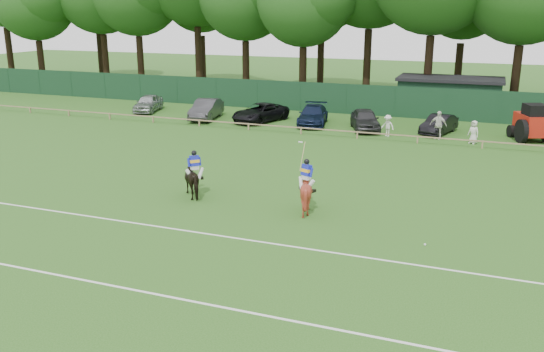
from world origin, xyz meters
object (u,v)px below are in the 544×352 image
at_px(horse_dark, 195,179).
at_px(suv_black, 260,113).
at_px(estate_black, 439,124).
at_px(horse_chestnut, 306,191).
at_px(utility_shed, 449,96).
at_px(sedan_navy, 313,115).
at_px(sedan_grey, 206,109).
at_px(sedan_silver, 148,103).
at_px(polo_ball, 425,245).
at_px(spectator_right, 474,132).
at_px(hatch_grey, 365,119).
at_px(spectator_mid, 438,125).
at_px(tractor, 532,123).
at_px(spectator_left, 388,126).

distance_m(horse_dark, suv_black, 18.71).
distance_m(suv_black, estate_black, 13.41).
distance_m(horse_chestnut, estate_black, 19.08).
bearing_deg(utility_shed, suv_black, -147.13).
bearing_deg(sedan_navy, horse_chestnut, -84.59).
relative_size(sedan_grey, sedan_navy, 0.95).
distance_m(sedan_silver, estate_black, 24.07).
bearing_deg(estate_black, polo_ball, -69.64).
bearing_deg(estate_black, spectator_right, -29.28).
xyz_separation_m(sedan_grey, sedan_navy, (8.59, 0.83, -0.06)).
relative_size(polo_ball, utility_shed, 0.01).
xyz_separation_m(suv_black, hatch_grey, (8.28, -0.27, 0.06)).
bearing_deg(spectator_mid, horse_chestnut, -94.30).
relative_size(spectator_right, polo_ball, 16.98).
bearing_deg(tractor, hatch_grey, 159.79).
height_order(sedan_grey, hatch_grey, sedan_grey).
height_order(estate_black, utility_shed, utility_shed).
bearing_deg(spectator_right, horse_dark, -94.88).
xyz_separation_m(horse_dark, horse_chestnut, (5.47, -0.11, 0.08)).
relative_size(horse_dark, estate_black, 0.49).
bearing_deg(horse_dark, spectator_left, -155.25).
bearing_deg(sedan_navy, hatch_grey, -18.54).
relative_size(suv_black, spectator_right, 3.29).
height_order(spectator_right, utility_shed, utility_shed).
relative_size(hatch_grey, polo_ball, 49.51).
distance_m(spectator_mid, spectator_right, 2.38).
height_order(horse_chestnut, suv_black, horse_chestnut).
height_order(sedan_silver, spectator_mid, spectator_mid).
bearing_deg(horse_chestnut, suv_black, -36.22).
distance_m(spectator_left, polo_ball, 19.20).
height_order(sedan_navy, estate_black, sedan_navy).
xyz_separation_m(horse_dark, polo_ball, (10.78, -2.22, -0.78)).
bearing_deg(spectator_left, tractor, 30.81).
relative_size(suv_black, spectator_left, 3.39).
height_order(sedan_silver, sedan_navy, sedan_navy).
height_order(sedan_grey, spectator_right, sedan_grey).
bearing_deg(horse_chestnut, sedan_silver, -17.25).
relative_size(spectator_mid, polo_ball, 21.22).
xyz_separation_m(polo_ball, tractor, (4.49, 20.51, 1.14)).
bearing_deg(sedan_navy, horse_dark, -100.94).
bearing_deg(spectator_right, spectator_left, -151.73).
xyz_separation_m(spectator_left, tractor, (9.14, 1.89, 0.44)).
bearing_deg(spectator_left, sedan_grey, -166.12).
height_order(sedan_navy, utility_shed, utility_shed).
height_order(sedan_silver, tractor, tractor).
height_order(spectator_left, polo_ball, spectator_left).
bearing_deg(sedan_silver, horse_chestnut, -57.53).
relative_size(spectator_mid, utility_shed, 0.23).
relative_size(horse_dark, sedan_silver, 0.47).
xyz_separation_m(hatch_grey, tractor, (11.04, 0.29, 0.42)).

